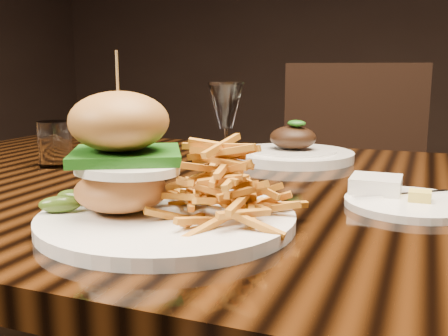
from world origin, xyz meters
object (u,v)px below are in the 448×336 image
(wine_glass, at_px, (226,109))
(chair_far, at_px, (351,194))
(dining_table, at_px, (277,234))
(burger_plate, at_px, (165,179))
(far_dish, at_px, (293,152))

(wine_glass, bearing_deg, chair_far, 84.09)
(dining_table, xyz_separation_m, burger_plate, (-0.07, -0.25, 0.13))
(burger_plate, xyz_separation_m, far_dish, (0.03, 0.49, -0.04))
(chair_far, bearing_deg, far_dish, -100.25)
(burger_plate, distance_m, chair_far, 1.17)
(burger_plate, bearing_deg, wine_glass, 79.05)
(burger_plate, bearing_deg, far_dish, 70.17)
(burger_plate, distance_m, far_dish, 0.49)
(far_dish, xyz_separation_m, chair_far, (0.04, 0.64, -0.23))
(dining_table, distance_m, chair_far, 0.90)
(wine_glass, relative_size, chair_far, 0.17)
(wine_glass, distance_m, far_dish, 0.26)
(far_dish, bearing_deg, chair_far, 86.82)
(chair_far, bearing_deg, dining_table, -96.91)
(dining_table, bearing_deg, wine_glass, 170.40)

